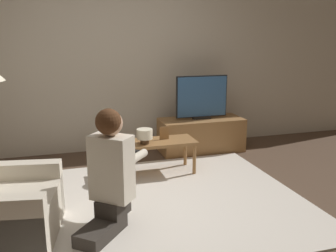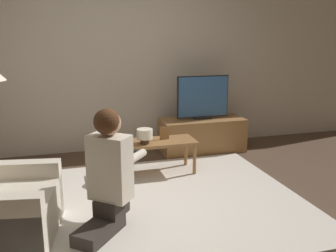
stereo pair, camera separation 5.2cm
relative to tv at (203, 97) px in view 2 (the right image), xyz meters
The scene contains 9 objects.
ground_plane 1.98m from the tv, 126.67° to the right, with size 10.00×10.00×0.00m, color brown.
wall_back 1.30m from the tv, 156.92° to the left, with size 10.00×0.06×2.60m.
rug 1.98m from the tv, 126.67° to the right, with size 2.97×2.37×0.02m.
tv_stand 0.54m from the tv, 90.00° to the right, with size 1.16×0.50×0.47m.
tv is the anchor object (origin of this frame).
coffee_table 1.15m from the tv, 139.28° to the right, with size 0.86×0.40×0.41m.
person_kneeling 2.40m from the tv, 129.89° to the right, with size 0.72×0.80×1.03m.
picture_frame 1.02m from the tv, 138.09° to the right, with size 0.11×0.01×0.15m.
table_lamp 1.28m from the tv, 142.28° to the right, with size 0.18×0.18×0.17m.
Camera 2 is at (-0.77, -3.28, 1.61)m, focal length 40.00 mm.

